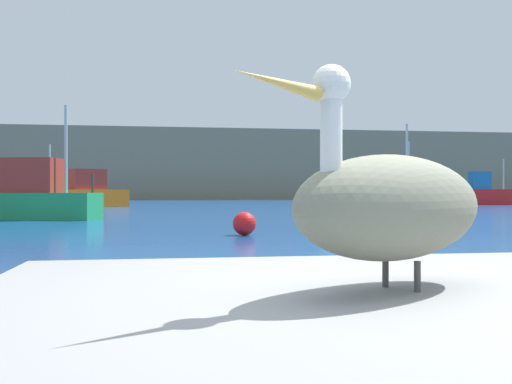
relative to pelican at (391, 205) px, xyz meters
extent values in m
cube|color=#7F755B|center=(0.18, 78.93, 3.80)|extent=(140.00, 10.58, 9.67)
cube|color=gray|center=(0.01, 0.01, -0.71)|extent=(3.81, 2.81, 0.65)
ellipsoid|color=gray|center=(0.01, 0.01, -0.01)|extent=(1.26, 1.04, 0.48)
cylinder|color=white|center=(-0.34, -0.21, 0.25)|extent=(0.09, 0.09, 0.39)
sphere|color=white|center=(-0.34, -0.21, 0.49)|extent=(0.16, 0.16, 0.16)
cone|color=gold|center=(-0.59, -0.36, 0.46)|extent=(0.39, 0.27, 0.10)
cylinder|color=#4C4742|center=(0.11, -0.04, -0.32)|extent=(0.03, 0.03, 0.14)
cylinder|color=#4C4742|center=(0.02, 0.11, -0.32)|extent=(0.03, 0.03, 0.14)
cube|color=orange|center=(-7.29, 38.72, -0.42)|extent=(6.77, 4.69, 1.24)
cube|color=maroon|center=(-6.73, 39.01, 0.92)|extent=(2.66, 2.29, 1.44)
cylinder|color=#B2B2B2|center=(-9.07, 37.78, 1.74)|extent=(0.12, 0.12, 3.07)
cylinder|color=#3F382D|center=(-10.15, 37.22, 0.55)|extent=(0.10, 0.10, 0.70)
cube|color=yellow|center=(14.59, 38.30, -0.30)|extent=(7.60, 2.28, 1.47)
cube|color=#1E6099|center=(14.79, 38.30, 1.21)|extent=(2.43, 1.76, 1.56)
cylinder|color=#B2B2B2|center=(16.87, 38.31, 2.14)|extent=(0.12, 0.12, 3.42)
cylinder|color=#3F382D|center=(18.23, 38.32, 0.78)|extent=(0.10, 0.10, 0.70)
cube|color=red|center=(24.82, 40.90, -0.39)|extent=(4.70, 1.36, 1.28)
cube|color=#1E6099|center=(24.13, 40.91, 0.97)|extent=(1.57, 1.00, 1.45)
cylinder|color=#B2B2B2|center=(26.22, 40.86, 1.50)|extent=(0.12, 0.12, 2.51)
cube|color=teal|center=(8.96, 24.69, -0.55)|extent=(7.34, 3.84, 0.96)
cube|color=silver|center=(7.94, 24.45, 0.63)|extent=(3.04, 2.44, 1.40)
cylinder|color=#B2B2B2|center=(11.00, 25.18, 1.72)|extent=(0.12, 0.12, 3.60)
cube|color=#1E8C4C|center=(-6.73, 20.95, -0.51)|extent=(6.21, 3.11, 1.04)
cube|color=maroon|center=(-6.45, 20.88, 0.68)|extent=(2.63, 1.90, 1.35)
cylinder|color=#B2B2B2|center=(-5.00, 20.50, 1.71)|extent=(0.12, 0.12, 3.41)
cylinder|color=#3F382D|center=(-3.95, 20.23, 0.36)|extent=(0.10, 0.10, 0.70)
sphere|color=red|center=(0.85, 11.63, -0.74)|extent=(0.59, 0.59, 0.59)
camera|label=1|loc=(-0.98, -2.43, 0.06)|focal=39.92mm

